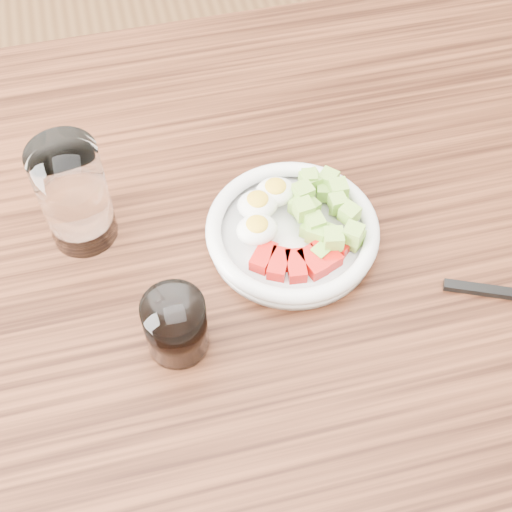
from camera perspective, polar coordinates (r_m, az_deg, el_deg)
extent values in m
plane|color=brown|center=(1.47, 0.50, -18.29)|extent=(4.00, 4.00, 0.00)
cube|color=#592C18|center=(0.78, 0.89, -2.54)|extent=(1.50, 0.90, 0.04)
cylinder|color=white|center=(0.79, 2.89, 1.56)|extent=(0.18, 0.18, 0.01)
torus|color=white|center=(0.78, 2.93, 2.17)|extent=(0.19, 0.19, 0.02)
cube|color=red|center=(0.75, 0.61, -0.06)|extent=(0.04, 0.04, 0.02)
cube|color=red|center=(0.75, 1.82, -0.64)|extent=(0.03, 0.04, 0.02)
cube|color=red|center=(0.75, 3.21, -0.81)|extent=(0.02, 0.04, 0.02)
cube|color=red|center=(0.75, 4.55, -0.53)|extent=(0.03, 0.04, 0.02)
cube|color=red|center=(0.76, 5.63, 0.14)|extent=(0.03, 0.04, 0.02)
cube|color=red|center=(0.77, 6.29, 1.08)|extent=(0.04, 0.04, 0.02)
ellipsoid|color=white|center=(0.78, 0.13, 4.13)|extent=(0.05, 0.04, 0.02)
ellipsoid|color=yellow|center=(0.78, 0.13, 4.58)|extent=(0.02, 0.02, 0.01)
ellipsoid|color=white|center=(0.80, 1.56, 5.15)|extent=(0.05, 0.04, 0.02)
ellipsoid|color=yellow|center=(0.79, 1.58, 5.61)|extent=(0.02, 0.02, 0.01)
ellipsoid|color=white|center=(0.76, 0.09, 2.12)|extent=(0.05, 0.04, 0.02)
ellipsoid|color=yellow|center=(0.76, 0.09, 2.57)|extent=(0.02, 0.02, 0.01)
cube|color=#9BC54C|center=(0.79, 4.23, 3.84)|extent=(0.03, 0.03, 0.02)
cube|color=#9BC54C|center=(0.79, 3.43, 3.97)|extent=(0.02, 0.02, 0.02)
cube|color=#9BC54C|center=(0.76, 7.77, 1.79)|extent=(0.03, 0.03, 0.02)
cube|color=#9BC54C|center=(0.77, 3.83, 3.77)|extent=(0.02, 0.02, 0.02)
cube|color=#9BC54C|center=(0.76, 5.18, 0.19)|extent=(0.02, 0.02, 0.02)
cube|color=#9BC54C|center=(0.77, 7.79, 1.44)|extent=(0.03, 0.03, 0.02)
cube|color=#9BC54C|center=(0.78, 6.55, 4.26)|extent=(0.02, 0.02, 0.02)
cube|color=#9BC54C|center=(0.80, 4.29, 6.23)|extent=(0.02, 0.02, 0.02)
cube|color=#9BC54C|center=(0.77, 4.73, 2.61)|extent=(0.02, 0.02, 0.02)
cube|color=#9BC54C|center=(0.80, 6.64, 4.04)|extent=(0.02, 0.02, 0.02)
cube|color=#9BC54C|center=(0.78, 4.29, 2.16)|extent=(0.02, 0.02, 0.02)
cube|color=#9BC54C|center=(0.80, 5.52, 5.16)|extent=(0.02, 0.02, 0.02)
cube|color=#9BC54C|center=(0.79, 3.80, 5.10)|extent=(0.02, 0.02, 0.02)
cube|color=#9BC54C|center=(0.80, 6.59, 5.33)|extent=(0.02, 0.02, 0.02)
cube|color=#9BC54C|center=(0.80, 4.36, 5.98)|extent=(0.02, 0.02, 0.02)
cube|color=#9BC54C|center=(0.75, 6.21, 1.35)|extent=(0.02, 0.02, 0.02)
cube|color=#9BC54C|center=(0.77, 4.87, 1.90)|extent=(0.03, 0.03, 0.02)
cube|color=#9BC54C|center=(0.77, 5.69, 1.86)|extent=(0.02, 0.02, 0.02)
cube|color=#9BC54C|center=(0.77, 7.49, 3.37)|extent=(0.03, 0.03, 0.02)
cube|color=#9BC54C|center=(0.81, 5.80, 6.12)|extent=(0.03, 0.03, 0.02)
cube|color=black|center=(0.79, 17.67, -2.59)|extent=(0.08, 0.04, 0.01)
cylinder|color=white|center=(0.77, -14.37, 4.74)|extent=(0.07, 0.07, 0.13)
cylinder|color=white|center=(0.70, -6.44, -5.54)|extent=(0.06, 0.06, 0.07)
cylinder|color=black|center=(0.70, -6.43, -5.61)|extent=(0.05, 0.05, 0.06)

